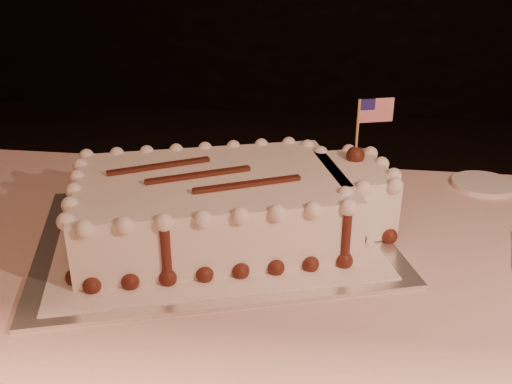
# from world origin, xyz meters

# --- Properties ---
(cake_board) EXTENTS (0.74, 0.64, 0.01)m
(cake_board) POSITION_xyz_m (-0.21, 0.61, 0.75)
(cake_board) COLOR silver
(cake_board) RESTS_ON banquet_table
(doily) EXTENTS (0.66, 0.58, 0.00)m
(doily) POSITION_xyz_m (-0.21, 0.61, 0.76)
(doily) COLOR white
(doily) RESTS_ON cake_board
(sheet_cake) EXTENTS (0.62, 0.45, 0.23)m
(sheet_cake) POSITION_xyz_m (-0.18, 0.62, 0.82)
(sheet_cake) COLOR white
(sheet_cake) RESTS_ON doily
(side_plate) EXTENTS (0.14, 0.14, 0.01)m
(side_plate) POSITION_xyz_m (0.34, 0.92, 0.76)
(side_plate) COLOR white
(side_plate) RESTS_ON banquet_table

